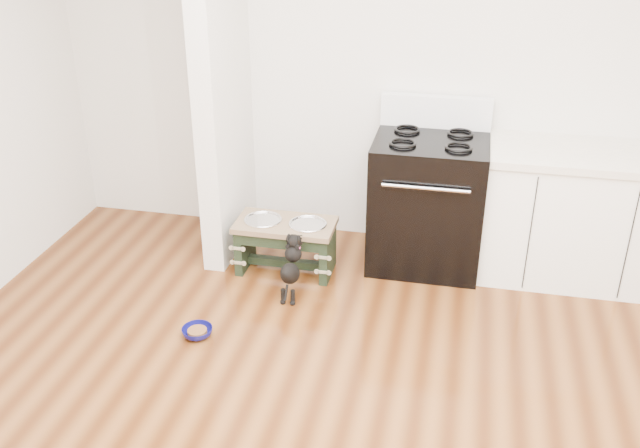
{
  "coord_description": "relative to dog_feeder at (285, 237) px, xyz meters",
  "views": [
    {
      "loc": [
        0.47,
        -2.38,
        2.54
      ],
      "look_at": [
        -0.37,
        1.51,
        0.55
      ],
      "focal_mm": 40.0,
      "sensor_mm": 36.0,
      "label": 1
    }
  ],
  "objects": [
    {
      "name": "oven_range",
      "position": [
        0.93,
        0.34,
        0.21
      ],
      "size": [
        0.76,
        0.69,
        1.14
      ],
      "color": "black",
      "rests_on": "ground"
    },
    {
      "name": "dog_feeder",
      "position": [
        0.0,
        0.0,
        0.0
      ],
      "size": [
        0.68,
        0.36,
        0.39
      ],
      "color": "black",
      "rests_on": "ground"
    },
    {
      "name": "floor_bowl",
      "position": [
        -0.32,
        -0.88,
        -0.24
      ],
      "size": [
        0.2,
        0.2,
        0.06
      ],
      "rotation": [
        0.0,
        0.0,
        0.08
      ],
      "color": "#0D0C58",
      "rests_on": "ground"
    },
    {
      "name": "room_shell",
      "position": [
        0.68,
        -1.82,
        1.35
      ],
      "size": [
        5.0,
        5.0,
        5.0
      ],
      "color": "silver",
      "rests_on": "ground"
    },
    {
      "name": "partition_wall",
      "position": [
        -0.49,
        0.28,
        1.08
      ],
      "size": [
        0.15,
        0.8,
        2.7
      ],
      "primitive_type": "cube",
      "color": "silver",
      "rests_on": "ground"
    },
    {
      "name": "puppy",
      "position": [
        0.12,
        -0.31,
        -0.04
      ],
      "size": [
        0.12,
        0.35,
        0.41
      ],
      "color": "black",
      "rests_on": "ground"
    },
    {
      "name": "cabinet_run",
      "position": [
        1.91,
        0.36,
        0.19
      ],
      "size": [
        1.24,
        0.64,
        0.91
      ],
      "color": "white",
      "rests_on": "ground"
    }
  ]
}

